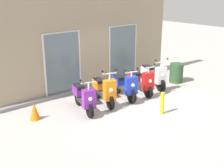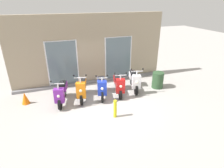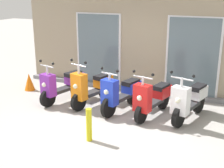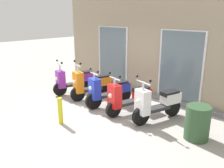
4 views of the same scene
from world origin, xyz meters
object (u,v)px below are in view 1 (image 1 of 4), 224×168
at_px(scooter_purple, 84,97).
at_px(trash_bin, 176,73).
at_px(scooter_red, 141,81).
at_px(scooter_white, 154,75).
at_px(curb_bollard, 162,103).
at_px(scooter_blue, 124,85).
at_px(traffic_cone, 35,111).
at_px(scooter_orange, 104,90).

height_order(scooter_purple, trash_bin, scooter_purple).
distance_m(scooter_red, trash_bin, 2.06).
distance_m(scooter_white, curb_bollard, 2.52).
xyz_separation_m(scooter_blue, traffic_cone, (-3.22, 0.45, -0.23)).
relative_size(scooter_blue, scooter_white, 1.00).
relative_size(scooter_orange, scooter_white, 0.97).
relative_size(scooter_red, trash_bin, 1.95).
bearing_deg(scooter_orange, scooter_blue, -4.18).
xyz_separation_m(trash_bin, curb_bollard, (-2.88, -1.71, -0.05)).
relative_size(scooter_blue, curb_bollard, 2.25).
bearing_deg(scooter_orange, curb_bollard, -64.49).
height_order(scooter_orange, scooter_blue, scooter_orange).
relative_size(scooter_purple, scooter_white, 0.98).
bearing_deg(scooter_white, scooter_orange, -178.29).
bearing_deg(scooter_red, traffic_cone, 173.75).
xyz_separation_m(scooter_purple, trash_bin, (4.61, -0.04, -0.09)).
xyz_separation_m(scooter_orange, scooter_white, (2.54, 0.08, -0.02)).
distance_m(scooter_purple, traffic_cone, 1.55).
bearing_deg(scooter_red, scooter_blue, -179.67).
height_order(scooter_blue, scooter_white, scooter_white).
xyz_separation_m(scooter_white, curb_bollard, (-1.68, -1.88, -0.14)).
bearing_deg(traffic_cone, scooter_white, -3.59).
height_order(scooter_red, curb_bollard, scooter_red).
height_order(scooter_purple, traffic_cone, scooter_purple).
xyz_separation_m(scooter_purple, scooter_orange, (0.87, 0.06, 0.02)).
distance_m(scooter_red, traffic_cone, 4.06).
bearing_deg(curb_bollard, traffic_cone, 145.76).
bearing_deg(scooter_orange, scooter_white, 1.71).
xyz_separation_m(trash_bin, traffic_cone, (-6.09, 0.48, -0.14)).
bearing_deg(curb_bollard, scooter_purple, 134.82).
xyz_separation_m(scooter_orange, traffic_cone, (-2.35, 0.38, -0.24)).
bearing_deg(curb_bollard, scooter_orange, 115.51).
relative_size(scooter_white, curb_bollard, 2.24).
bearing_deg(scooter_blue, trash_bin, -0.63).
height_order(scooter_white, traffic_cone, scooter_white).
bearing_deg(scooter_red, scooter_white, 8.94).
height_order(scooter_blue, traffic_cone, scooter_blue).
relative_size(scooter_orange, traffic_cone, 2.93).
distance_m(scooter_orange, curb_bollard, 2.00).
bearing_deg(traffic_cone, trash_bin, -4.49).
bearing_deg(trash_bin, scooter_purple, 179.53).
relative_size(scooter_blue, traffic_cone, 3.03).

